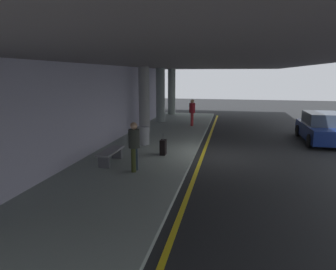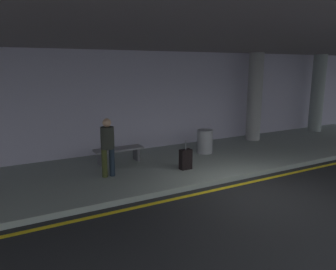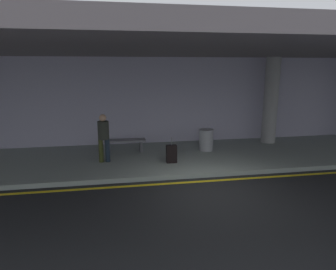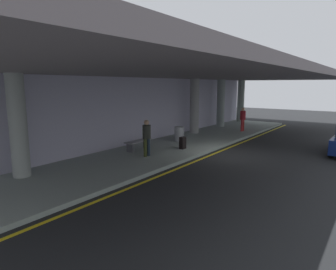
{
  "view_description": "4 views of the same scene",
  "coord_description": "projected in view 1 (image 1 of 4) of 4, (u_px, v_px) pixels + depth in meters",
  "views": [
    {
      "loc": [
        -12.53,
        -0.42,
        3.4
      ],
      "look_at": [
        -1.06,
        1.98,
        1.05
      ],
      "focal_mm": 32.6,
      "sensor_mm": 36.0,
      "label": 1
    },
    {
      "loc": [
        -5.83,
        -5.9,
        3.23
      ],
      "look_at": [
        -1.11,
        2.69,
        1.18
      ],
      "focal_mm": 34.93,
      "sensor_mm": 36.0,
      "label": 2
    },
    {
      "loc": [
        -2.58,
        -7.62,
        3.4
      ],
      "look_at": [
        -0.94,
        1.79,
        1.24
      ],
      "focal_mm": 32.34,
      "sensor_mm": 36.0,
      "label": 3
    },
    {
      "loc": [
        -13.2,
        -5.86,
        3.4
      ],
      "look_at": [
        -2.27,
        2.07,
        1.1
      ],
      "focal_mm": 31.58,
      "sensor_mm": 36.0,
      "label": 4
    }
  ],
  "objects": [
    {
      "name": "ceiling_overhang",
      "position": [
        159.0,
        60.0,
        12.53
      ],
      "size": [
        28.0,
        13.2,
        0.3
      ],
      "primitive_type": "cube",
      "color": "slate",
      "rests_on": "support_column_far_left"
    },
    {
      "name": "sidewalk",
      "position": [
        148.0,
        151.0,
        13.39
      ],
      "size": [
        26.0,
        4.2,
        0.15
      ],
      "primitive_type": "cube",
      "color": "gray",
      "rests_on": "ground"
    },
    {
      "name": "support_column_center",
      "position": [
        160.0,
        95.0,
        20.96
      ],
      "size": [
        0.61,
        0.61,
        3.65
      ],
      "primitive_type": "cylinder",
      "color": "gray",
      "rests_on": "sidewalk"
    },
    {
      "name": "person_waiting_for_ride",
      "position": [
        192.0,
        111.0,
        19.36
      ],
      "size": [
        0.38,
        0.38,
        1.68
      ],
      "rotation": [
        0.0,
        0.0,
        2.69
      ],
      "color": "maroon",
      "rests_on": "sidewalk"
    },
    {
      "name": "suitcase_upright_primary",
      "position": [
        163.0,
        147.0,
        12.44
      ],
      "size": [
        0.36,
        0.22,
        0.9
      ],
      "rotation": [
        0.0,
        0.0,
        -0.19
      ],
      "color": "black",
      "rests_on": "sidewalk"
    },
    {
      "name": "support_column_right_mid",
      "position": [
        172.0,
        92.0,
        24.8
      ],
      "size": [
        0.61,
        0.61,
        3.65
      ],
      "primitive_type": "cylinder",
      "color": "gray",
      "rests_on": "sidewalk"
    },
    {
      "name": "terminal_back_wall",
      "position": [
        98.0,
        108.0,
        13.48
      ],
      "size": [
        26.0,
        0.3,
        3.8
      ],
      "primitive_type": "cube",
      "color": "#ABA8BF",
      "rests_on": "ground"
    },
    {
      "name": "car_navy",
      "position": [
        322.0,
        128.0,
        15.33
      ],
      "size": [
        4.1,
        1.92,
        1.5
      ],
      "rotation": [
        0.0,
        0.0,
        3.17
      ],
      "color": "navy",
      "rests_on": "ground"
    },
    {
      "name": "trash_bin_steel",
      "position": [
        143.0,
        135.0,
        14.25
      ],
      "size": [
        0.56,
        0.56,
        0.85
      ],
      "primitive_type": "cylinder",
      "color": "gray",
      "rests_on": "sidewalk"
    },
    {
      "name": "ground_plane",
      "position": [
        219.0,
        157.0,
        12.78
      ],
      "size": [
        60.0,
        60.0,
        0.0
      ],
      "primitive_type": "plane",
      "color": "black"
    },
    {
      "name": "lane_stripe_yellow",
      "position": [
        202.0,
        156.0,
        12.92
      ],
      "size": [
        26.0,
        0.14,
        0.01
      ],
      "primitive_type": "cube",
      "color": "yellow",
      "rests_on": "ground"
    },
    {
      "name": "traveler_with_luggage",
      "position": [
        134.0,
        143.0,
        10.21
      ],
      "size": [
        0.38,
        0.38,
        1.68
      ],
      "rotation": [
        0.0,
        0.0,
        0.32
      ],
      "color": "#313616",
      "rests_on": "sidewalk"
    },
    {
      "name": "bench_metal",
      "position": [
        111.0,
        154.0,
        11.29
      ],
      "size": [
        1.6,
        0.5,
        0.48
      ],
      "color": "slate",
      "rests_on": "sidewalk"
    },
    {
      "name": "support_column_left_mid",
      "position": [
        144.0,
        100.0,
        17.12
      ],
      "size": [
        0.61,
        0.61,
        3.65
      ],
      "primitive_type": "cylinder",
      "color": "gray",
      "rests_on": "sidewalk"
    }
  ]
}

